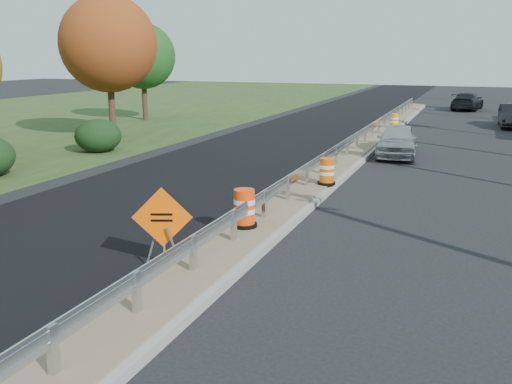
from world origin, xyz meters
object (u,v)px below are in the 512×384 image
(barrel_median_far, at_px, (394,121))
(caution_sign, at_px, (163,248))
(barrel_median_mid, at_px, (327,172))
(car_silver, at_px, (397,140))
(barrel_median_near, at_px, (244,209))
(car_dark_far, at_px, (467,101))

(barrel_median_far, bearing_deg, caution_sign, -93.52)
(barrel_median_mid, relative_size, barrel_median_far, 1.06)
(barrel_median_far, bearing_deg, car_silver, -81.30)
(caution_sign, relative_size, barrel_median_mid, 2.02)
(barrel_median_mid, xyz_separation_m, barrel_median_far, (-0.00, 15.64, -0.02))
(barrel_median_near, relative_size, barrel_median_far, 1.16)
(barrel_median_near, relative_size, car_silver, 0.23)
(barrel_median_mid, bearing_deg, caution_sign, -100.35)
(barrel_median_mid, bearing_deg, barrel_median_near, -97.66)
(barrel_median_far, xyz_separation_m, car_dark_far, (3.58, 15.58, 0.09))
(car_dark_far, bearing_deg, barrel_median_mid, 91.30)
(barrel_median_mid, relative_size, car_silver, 0.21)
(caution_sign, bearing_deg, barrel_median_mid, 58.84)
(caution_sign, relative_size, barrel_median_far, 2.15)
(barrel_median_near, distance_m, car_dark_far, 36.79)
(caution_sign, bearing_deg, barrel_median_near, 53.58)
(caution_sign, height_order, barrel_median_mid, caution_sign)
(barrel_median_far, height_order, car_silver, car_silver)
(caution_sign, height_order, car_silver, caution_sign)
(barrel_median_near, bearing_deg, car_silver, 81.27)
(barrel_median_near, height_order, barrel_median_mid, barrel_median_near)
(barrel_median_near, height_order, car_dark_far, car_dark_far)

